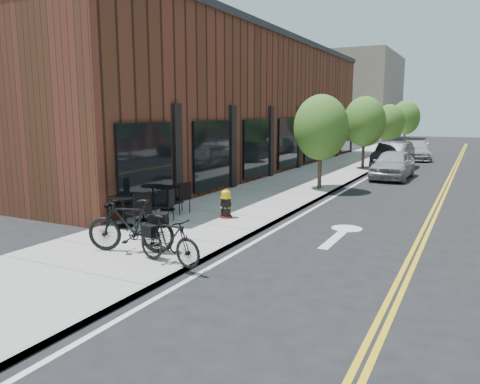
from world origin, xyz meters
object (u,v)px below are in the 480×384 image
Objects in this scene: bicycle_right at (169,241)px; parked_car_b at (393,155)px; bicycle_left at (131,226)px; bistro_set_a at (124,207)px; bistro_set_c at (143,204)px; fire_hydrant at (226,204)px; parked_car_c at (416,151)px; parked_car_a at (393,164)px; bistro_set_b at (168,195)px.

parked_car_b is (1.17, 20.32, 0.16)m from bicycle_right.
bicycle_left is 2.45m from bistro_set_a.
parked_car_b is at bearing 62.14° from bistro_set_c.
fire_hydrant is 0.20× the size of parked_car_c.
bicycle_right is at bearing -58.79° from bistro_set_c.
parked_car_b is at bearing 5.56° from bicycle_right.
parked_car_a is 4.30m from parked_car_b.
parked_car_a is (5.06, 11.61, 0.10)m from bistro_set_b.
parked_car_c reaches higher than bistro_set_b.
bicycle_left is 0.42× the size of parked_car_b.
bistro_set_b is at bearing -111.94° from parked_car_a.
bistro_set_c is at bearing -108.43° from parked_car_a.
fire_hydrant is at bearing 158.25° from bicycle_left.
bicycle_left is 0.99× the size of bistro_set_a.
bicycle_left is at bearing 84.20° from bicycle_right.
bistro_set_a is at bearing -104.93° from bistro_set_c.
bistro_set_c is 17.90m from parked_car_b.
bistro_set_c is at bearing -61.85° from bistro_set_b.
bistro_set_a is 0.43× the size of parked_car_b.
bicycle_left is at bearing -45.74° from bistro_set_b.
bistro_set_b is (-2.18, 0.13, 0.08)m from fire_hydrant.
bicycle_left reaches higher than bicycle_right.
bicycle_right reaches higher than bistro_set_b.
parked_car_c reaches higher than bistro_set_c.
fire_hydrant is at bearing 69.31° from bistro_set_a.
bicycle_left reaches higher than bistro_set_b.
parked_car_c reaches higher than bistro_set_a.
bistro_set_b is at bearing -109.84° from parked_car_c.
fire_hydrant is at bearing 22.47° from bicycle_right.
parked_car_c reaches higher than bicycle_right.
bistro_set_c is at bearing 109.41° from bistro_set_a.
bistro_set_a is at bearing -108.08° from parked_car_c.
parked_car_a is (1.83, 16.07, 0.09)m from bicycle_right.
fire_hydrant is 0.21× the size of parked_car_a.
parked_car_a reaches higher than bicycle_left.
bistro_set_b is 1.03× the size of bistro_set_c.
fire_hydrant is 12.08m from parked_car_a.
bicycle_left is at bearing -99.51° from parked_car_a.
bistro_set_c is 14.02m from parked_car_a.
bistro_set_b is 22.57m from parked_car_c.
parked_car_b reaches higher than bistro_set_c.
parked_car_c is (4.70, 23.58, 0.04)m from bistro_set_c.
fire_hydrant is 0.48× the size of bistro_set_c.
parked_car_a is (3.10, 15.74, -0.01)m from bicycle_left.
bistro_set_a is 2.39m from bistro_set_b.
bicycle_left is at bearing -70.90° from bistro_set_c.
bistro_set_b is (-0.25, 2.38, -0.04)m from bistro_set_a.
bistro_set_c is at bearing -162.41° from fire_hydrant.
bicycle_right is 20.36m from parked_car_b.
parked_car_b is at bearing 93.35° from bistro_set_b.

